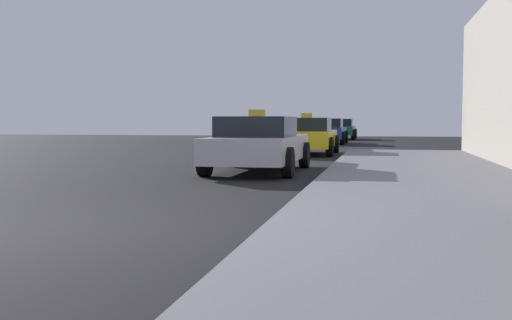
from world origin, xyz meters
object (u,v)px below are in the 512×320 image
Objects in this scene: car_green at (340,129)px; car_yellow at (307,136)px; car_silver at (258,144)px; car_blue at (326,131)px.

car_yellow is at bearing -89.91° from car_green.
car_silver reaches higher than car_green.
car_green is (0.19, 24.88, -0.00)m from car_silver.
car_yellow is 17.38m from car_green.
car_yellow reaches higher than car_blue.
car_yellow is 0.95× the size of car_green.
car_silver is 24.88m from car_green.
car_yellow is at bearing 88.32° from car_silver.
car_silver is 1.08× the size of car_yellow.
car_yellow is at bearing -88.71° from car_blue.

